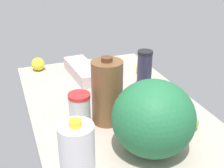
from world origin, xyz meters
TOP-DOWN VIEW (x-y plane):
  - countertop at (0.00, 0.00)cm, footprint 120.00×76.00cm
  - milk_jug at (-50.73, 29.28)cm, footprint 10.27×10.27cm
  - egg_carton at (35.43, 4.45)cm, footprint 34.44×14.27cm
  - shaker_bottle at (9.71, -21.10)cm, footprint 7.66×7.66cm
  - mixing_bowl at (-12.88, -16.90)cm, footprint 19.12×19.12cm
  - tumbler_cup at (-17.13, 19.83)cm, footprint 8.78×8.78cm
  - watermelon at (-38.59, -1.16)cm, footprint 29.50×29.50cm
  - chocolate_milk_jug at (-13.55, 7.14)cm, footprint 12.94×12.94cm
  - lemon_loose at (52.76, 26.61)cm, footprint 7.62×7.62cm
  - lemon_beside_bowl at (27.64, -28.13)cm, footprint 6.25×6.25cm
  - lime_far_back at (-31.68, -22.61)cm, footprint 5.87×5.87cm

SIDE VIEW (x-z plane):
  - countertop at x=0.00cm, z-range 0.00..3.00cm
  - mixing_bowl at x=-12.88cm, z-range 3.00..8.15cm
  - lime_far_back at x=-31.68cm, z-range 3.00..8.87cm
  - lemon_beside_bowl at x=27.64cm, z-range 3.00..9.25cm
  - egg_carton at x=35.43cm, z-range 3.00..9.50cm
  - lemon_loose at x=52.76cm, z-range 3.00..10.62cm
  - tumbler_cup at x=-17.13cm, z-range 3.04..19.59cm
  - shaker_bottle at x=9.71cm, z-range 3.04..23.28cm
  - milk_jug at x=-50.73cm, z-range 2.22..28.79cm
  - chocolate_milk_jug at x=-13.55cm, z-range 2.22..30.96cm
  - watermelon at x=-38.59cm, z-range 3.00..30.40cm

